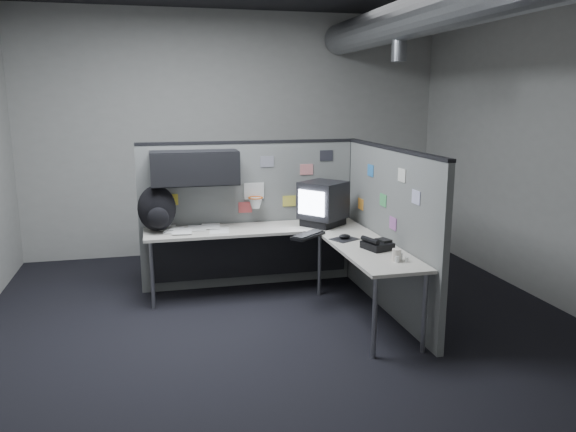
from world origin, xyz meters
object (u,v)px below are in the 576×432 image
object	(u,v)px
monitor	(323,203)
backpack	(157,209)
keyboard	(308,235)
phone	(377,245)
desk	(283,244)

from	to	relation	value
monitor	backpack	world-z (taller)	same
keyboard	backpack	bearing A→B (deg)	161.73
keyboard	backpack	distance (m)	1.58
keyboard	phone	world-z (taller)	phone
keyboard	monitor	bearing A→B (deg)	61.54
phone	backpack	distance (m)	2.28
keyboard	backpack	size ratio (longest dim) A/B	0.87
monitor	phone	distance (m)	1.09
desk	keyboard	distance (m)	0.34
monitor	backpack	bearing A→B (deg)	-177.73
keyboard	backpack	world-z (taller)	backpack
keyboard	phone	bearing A→B (deg)	-46.15
desk	keyboard	world-z (taller)	keyboard
backpack	desk	bearing A→B (deg)	0.59
desk	phone	bearing A→B (deg)	-50.01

